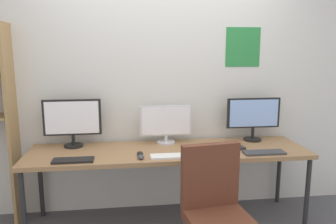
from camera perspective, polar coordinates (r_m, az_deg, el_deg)
name	(u,v)px	position (r m, az deg, el deg)	size (l,w,h in m)	color
wall_back	(164,85)	(3.44, -0.77, 4.59)	(5.01, 0.11, 2.60)	silver
desk	(169,154)	(3.15, 0.12, -7.26)	(2.61, 0.68, 0.74)	#936D47
monitor_left	(72,120)	(3.30, -16.09, -1.37)	(0.54, 0.18, 0.46)	black
monitor_center	(166,123)	(3.29, -0.36, -1.93)	(0.52, 0.18, 0.38)	silver
monitor_right	(253,116)	(3.50, 14.43, -0.64)	(0.55, 0.18, 0.44)	black
keyboard_left	(73,160)	(2.93, -15.96, -7.96)	(0.34, 0.13, 0.02)	black
keyboard_center	(172,156)	(2.92, 0.70, -7.59)	(0.38, 0.13, 0.02)	silver
keyboard_right	(264,153)	(3.14, 16.16, -6.69)	(0.37, 0.13, 0.02)	#38383D
mouse_left_side	(141,157)	(2.89, -4.67, -7.69)	(0.06, 0.10, 0.03)	#38383D
mouse_right_side	(140,154)	(2.98, -4.83, -7.11)	(0.06, 0.10, 0.03)	black
laptop_closed	(225,147)	(3.22, 9.78, -5.94)	(0.32, 0.22, 0.02)	#2D2D2D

